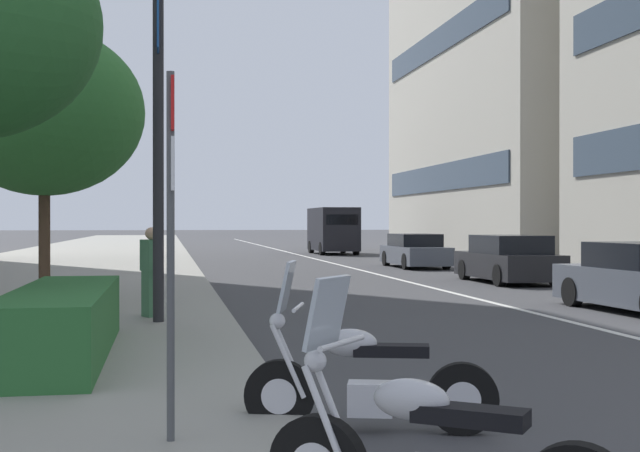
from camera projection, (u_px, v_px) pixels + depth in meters
sidewalk_right_plaza at (65, 267)px, 33.55m from camera, size 160.00×9.94×0.15m
lane_centre_stripe at (325, 261)px, 40.37m from camera, size 110.00×0.16×0.01m
motorcycle_nearest_camera at (365, 382)px, 7.49m from camera, size 0.81×2.12×1.46m
car_lead_in_lane at (508, 260)px, 26.06m from camera, size 4.53×1.88×1.41m
car_following_behind at (415, 251)px, 34.82m from camera, size 4.64×1.80×1.34m
delivery_van_ahead at (333, 229)px, 49.57m from camera, size 5.15×2.18×2.61m
parking_sign_by_curb at (171, 210)px, 6.59m from camera, size 0.32×0.06×2.78m
street_lamp_with_banners at (175, 11)px, 14.52m from camera, size 1.26×2.16×8.66m
clipped_hedge_bed at (63, 322)px, 10.80m from camera, size 5.07×1.10×0.83m
street_tree_far_plaza at (44, 112)px, 16.97m from camera, size 3.85×3.85×5.43m
pedestrian_on_plaza at (151, 272)px, 15.28m from camera, size 0.47×0.41×1.56m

